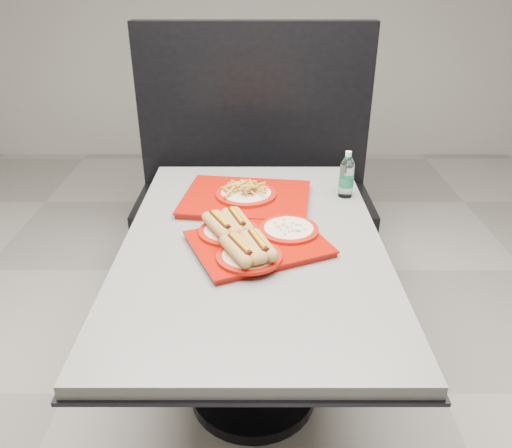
{
  "coord_description": "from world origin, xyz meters",
  "views": [
    {
      "loc": [
        0.01,
        -1.53,
        1.6
      ],
      "look_at": [
        0.01,
        -0.05,
        0.83
      ],
      "focal_mm": 35.0,
      "sensor_mm": 36.0,
      "label": 1
    }
  ],
  "objects_px": {
    "diner_table": "(253,277)",
    "booth_bench": "(254,199)",
    "water_bottle": "(346,177)",
    "tray_near": "(253,239)",
    "tray_far": "(246,196)"
  },
  "relations": [
    {
      "from": "booth_bench",
      "to": "tray_near",
      "type": "height_order",
      "value": "booth_bench"
    },
    {
      "from": "booth_bench",
      "to": "tray_far",
      "type": "xyz_separation_m",
      "value": [
        -0.03,
        -0.79,
        0.38
      ]
    },
    {
      "from": "diner_table",
      "to": "tray_far",
      "type": "height_order",
      "value": "tray_far"
    },
    {
      "from": "tray_far",
      "to": "water_bottle",
      "type": "bearing_deg",
      "value": 8.72
    },
    {
      "from": "booth_bench",
      "to": "water_bottle",
      "type": "height_order",
      "value": "booth_bench"
    },
    {
      "from": "diner_table",
      "to": "water_bottle",
      "type": "xyz_separation_m",
      "value": [
        0.38,
        0.36,
        0.25
      ]
    },
    {
      "from": "tray_near",
      "to": "tray_far",
      "type": "relative_size",
      "value": 0.97
    },
    {
      "from": "tray_near",
      "to": "water_bottle",
      "type": "distance_m",
      "value": 0.58
    },
    {
      "from": "tray_near",
      "to": "booth_bench",
      "type": "bearing_deg",
      "value": 90.04
    },
    {
      "from": "diner_table",
      "to": "booth_bench",
      "type": "xyz_separation_m",
      "value": [
        0.0,
        1.09,
        -0.18
      ]
    },
    {
      "from": "tray_near",
      "to": "tray_far",
      "type": "height_order",
      "value": "tray_far"
    },
    {
      "from": "diner_table",
      "to": "booth_bench",
      "type": "distance_m",
      "value": 1.11
    },
    {
      "from": "tray_far",
      "to": "water_bottle",
      "type": "height_order",
      "value": "water_bottle"
    },
    {
      "from": "diner_table",
      "to": "tray_far",
      "type": "relative_size",
      "value": 2.6
    },
    {
      "from": "diner_table",
      "to": "booth_bench",
      "type": "height_order",
      "value": "booth_bench"
    }
  ]
}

